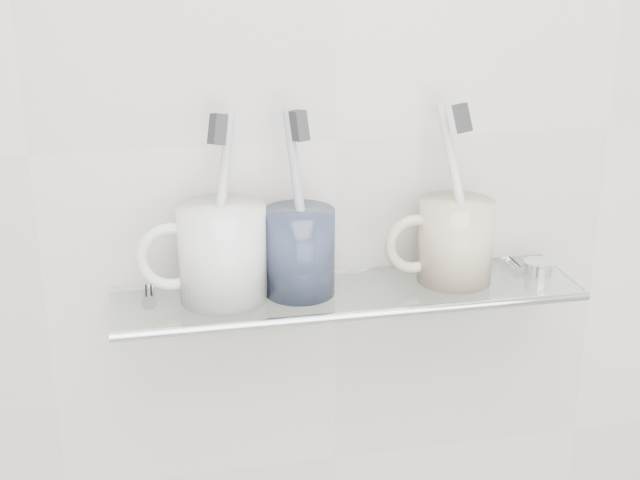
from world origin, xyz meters
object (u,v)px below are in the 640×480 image
object	(u,v)px
mug_center	(299,252)
mug_right	(456,241)
mug_left	(222,253)
shelf_glass	(348,294)

from	to	relation	value
mug_center	mug_right	xyz separation A→B (m)	(0.17, 0.00, -0.00)
mug_right	mug_left	bearing A→B (deg)	166.30
shelf_glass	mug_right	world-z (taller)	mug_right
shelf_glass	mug_left	world-z (taller)	mug_left
shelf_glass	mug_center	world-z (taller)	mug_center
shelf_glass	mug_left	size ratio (longest dim) A/B	4.91
shelf_glass	mug_right	bearing A→B (deg)	2.38
shelf_glass	mug_right	size ratio (longest dim) A/B	5.49
mug_left	mug_right	world-z (taller)	mug_left
mug_center	mug_right	bearing A→B (deg)	8.97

